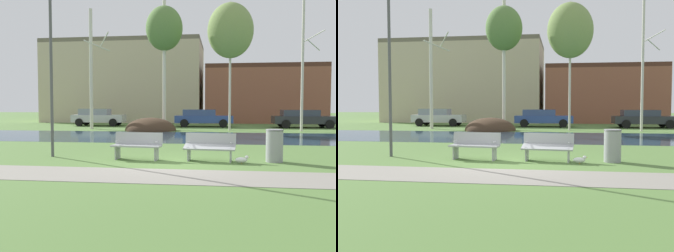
{
  "view_description": "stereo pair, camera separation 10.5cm",
  "coord_description": "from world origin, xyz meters",
  "views": [
    {
      "loc": [
        1.5,
        -11.31,
        1.78
      ],
      "look_at": [
        -0.18,
        0.8,
        1.08
      ],
      "focal_mm": 40.54,
      "sensor_mm": 36.0,
      "label": 1
    },
    {
      "loc": [
        1.6,
        -11.29,
        1.78
      ],
      "look_at": [
        -0.18,
        0.8,
        1.08
      ],
      "focal_mm": 40.54,
      "sensor_mm": 36.0,
      "label": 2
    }
  ],
  "objects": [
    {
      "name": "birch_far_left",
      "position": [
        -7.78,
        15.31,
        4.43
      ],
      "size": [
        1.58,
        2.84,
        8.65
      ],
      "color": "beige",
      "rests_on": "ground"
    },
    {
      "name": "trash_bin",
      "position": [
        3.16,
        0.68,
        0.52
      ],
      "size": [
        0.54,
        0.54,
        1.01
      ],
      "color": "gray",
      "rests_on": "ground"
    },
    {
      "name": "birch_center_left",
      "position": [
        2.13,
        15.04,
        6.77
      ],
      "size": [
        3.11,
        3.11,
        8.7
      ],
      "color": "beige",
      "rests_on": "ground"
    },
    {
      "name": "seagull",
      "position": [
        2.15,
        0.13,
        0.13
      ],
      "size": [
        0.43,
        0.16,
        0.26
      ],
      "color": "white",
      "rests_on": "ground"
    },
    {
      "name": "bench_left",
      "position": [
        -1.16,
        0.59,
        0.47
      ],
      "size": [
        1.65,
        0.71,
        0.87
      ],
      "color": "#9EA0A3",
      "rests_on": "ground"
    },
    {
      "name": "river_band",
      "position": [
        0.0,
        9.28,
        0.0
      ],
      "size": [
        80.0,
        7.2,
        0.01
      ],
      "primitive_type": "cube",
      "color": "#284256",
      "rests_on": "ground"
    },
    {
      "name": "bench_right",
      "position": [
        1.17,
        0.59,
        0.47
      ],
      "size": [
        1.65,
        0.71,
        0.87
      ],
      "color": "#9EA0A3",
      "rests_on": "ground"
    },
    {
      "name": "parked_sedan_second_blue",
      "position": [
        0.09,
        18.89,
        0.74
      ],
      "size": [
        4.6,
        2.06,
        1.37
      ],
      "color": "#2D4793",
      "rests_on": "ground"
    },
    {
      "name": "building_beige_block",
      "position": [
        -8.33,
        28.29,
        4.1
      ],
      "size": [
        15.72,
        9.05,
        8.2
      ],
      "color": "#BCAD8E",
      "rests_on": "ground"
    },
    {
      "name": "paved_path_strip",
      "position": [
        0.0,
        -2.1,
        0.01
      ],
      "size": [
        60.0,
        1.97,
        0.01
      ],
      "primitive_type": "cube",
      "color": "gray",
      "rests_on": "ground"
    },
    {
      "name": "parked_hatch_third_dark",
      "position": [
        7.76,
        18.67,
        0.73
      ],
      "size": [
        4.79,
        2.23,
        1.36
      ],
      "color": "#282B30",
      "rests_on": "ground"
    },
    {
      "name": "parked_van_nearest_silver",
      "position": [
        -8.58,
        19.03,
        0.75
      ],
      "size": [
        4.3,
        2.05,
        1.41
      ],
      "color": "#B2B5BC",
      "rests_on": "ground"
    },
    {
      "name": "streetlamp",
      "position": [
        -4.17,
        0.88,
        4.0
      ],
      "size": [
        0.32,
        0.32,
        6.1
      ],
      "color": "#4C4C51",
      "rests_on": "ground"
    },
    {
      "name": "soil_mound",
      "position": [
        -3.21,
        14.06,
        0.0
      ],
      "size": [
        3.5,
        3.37,
        1.76
      ],
      "primitive_type": "ellipsoid",
      "color": "#423021",
      "rests_on": "ground"
    },
    {
      "name": "birch_center",
      "position": [
        6.86,
        14.77,
        4.67
      ],
      "size": [
        1.42,
        2.39,
        9.21
      ],
      "color": "beige",
      "rests_on": "ground"
    },
    {
      "name": "ground_plane",
      "position": [
        0.0,
        10.0,
        0.0
      ],
      "size": [
        120.0,
        120.0,
        0.0
      ],
      "primitive_type": "plane",
      "color": "#517538"
    },
    {
      "name": "birch_left",
      "position": [
        -2.45,
        15.24,
        7.04
      ],
      "size": [
        2.59,
        2.59,
        9.1
      ],
      "color": "beige",
      "rests_on": "ground"
    },
    {
      "name": "building_brick_low",
      "position": [
        5.65,
        28.02,
        2.78
      ],
      "size": [
        11.17,
        7.73,
        5.57
      ],
      "color": "brown",
      "rests_on": "ground"
    }
  ]
}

